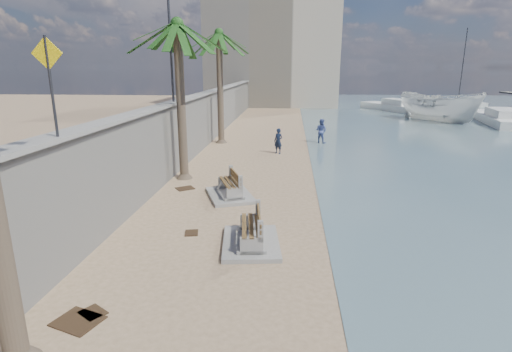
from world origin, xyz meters
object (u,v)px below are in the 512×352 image
object	(u,v)px
palm_mid	(177,26)
person_b	(321,130)
person_a	(278,139)
yacht_far	(391,108)
palm_back	(219,35)
yacht_near	(500,120)
sailboat_west	(458,105)
bench_far	(230,187)
bench_near	(251,231)
boat_cruiser	(440,105)

from	to	relation	value
palm_mid	person_b	xyz separation A→B (m)	(7.36, 10.28, -6.11)
person_a	yacht_far	distance (m)	30.80
palm_back	person_b	size ratio (longest dim) A/B	4.39
person_a	yacht_near	size ratio (longest dim) A/B	0.16
person_a	yacht_near	bearing A→B (deg)	68.94
yacht_near	sailboat_west	distance (m)	16.97
palm_mid	person_a	size ratio (longest dim) A/B	4.41
palm_back	yacht_near	xyz separation A→B (m)	(25.46, 12.85, -7.09)
yacht_far	sailboat_west	world-z (taller)	sailboat_west
yacht_near	person_b	bearing A→B (deg)	133.75
bench_far	person_a	world-z (taller)	person_a
person_b	sailboat_west	bearing A→B (deg)	-94.75
bench_far	yacht_near	xyz separation A→B (m)	(22.96, 25.26, -0.10)
person_a	yacht_near	world-z (taller)	person_a
bench_near	person_b	xyz separation A→B (m)	(3.34, 17.62, 0.51)
person_a	yacht_near	xyz separation A→B (m)	(21.23, 16.26, -0.57)
person_a	boat_cruiser	world-z (taller)	boat_cruiser
person_b	yacht_near	size ratio (longest dim) A/B	0.17
person_a	palm_back	bearing A→B (deg)	172.62
sailboat_west	yacht_near	bearing A→B (deg)	-98.39
person_a	sailboat_west	world-z (taller)	sailboat_west
palm_mid	person_a	xyz separation A→B (m)	(4.41, 6.29, -6.16)
person_a	boat_cruiser	xyz separation A→B (m)	(15.65, 17.15, 0.69)
yacht_far	sailboat_west	size ratio (longest dim) A/B	0.90
palm_back	yacht_near	size ratio (longest dim) A/B	0.74
palm_mid	person_b	world-z (taller)	palm_mid
bench_near	palm_mid	xyz separation A→B (m)	(-4.02, 7.34, 6.62)
bench_near	yacht_far	distance (m)	43.58
yacht_near	yacht_far	xyz separation A→B (m)	(-7.75, 11.43, 0.00)
bench_near	palm_mid	world-z (taller)	palm_mid
person_b	bench_near	bearing A→B (deg)	110.07
bench_far	person_a	xyz separation A→B (m)	(1.74, 9.00, 0.46)
person_a	boat_cruiser	bearing A→B (deg)	79.09
person_b	boat_cruiser	distance (m)	18.30
yacht_near	yacht_far	world-z (taller)	same
person_b	yacht_far	distance (m)	25.93
palm_mid	boat_cruiser	size ratio (longest dim) A/B	2.01
palm_back	person_a	xyz separation A→B (m)	(4.23, -3.41, -6.52)
bench_near	person_a	size ratio (longest dim) A/B	1.46
palm_back	sailboat_west	distance (m)	41.34
yacht_far	yacht_near	bearing A→B (deg)	-172.14
boat_cruiser	sailboat_west	distance (m)	17.87
person_a	yacht_far	size ratio (longest dim) A/B	0.19
boat_cruiser	yacht_far	bearing A→B (deg)	64.94
boat_cruiser	sailboat_west	size ratio (longest dim) A/B	0.38
sailboat_west	person_b	bearing A→B (deg)	-125.54
palm_mid	sailboat_west	size ratio (longest dim) A/B	0.77
palm_back	person_b	world-z (taller)	palm_back
person_a	person_b	distance (m)	4.97
bench_near	yacht_far	xyz separation A→B (m)	(13.86, 41.32, -0.11)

